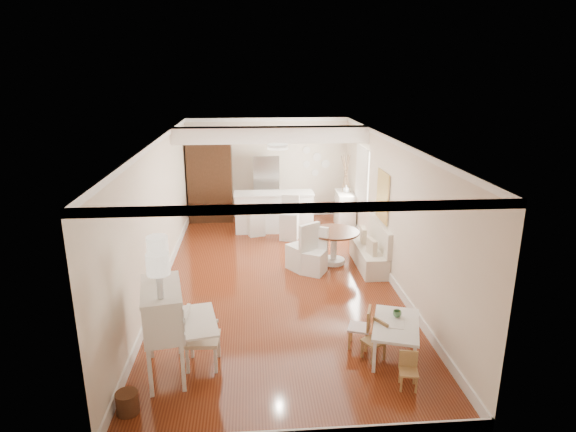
{
  "coord_description": "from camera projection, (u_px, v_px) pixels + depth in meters",
  "views": [
    {
      "loc": [
        -0.48,
        -8.92,
        4.01
      ],
      "look_at": [
        0.24,
        0.3,
        1.23
      ],
      "focal_mm": 30.0,
      "sensor_mm": 36.0,
      "label": 1
    }
  ],
  "objects": [
    {
      "name": "slip_chair_near",
      "position": [
        314.0,
        251.0,
        9.86
      ],
      "size": [
        0.62,
        0.63,
        0.96
      ],
      "primitive_type": "cube",
      "rotation": [
        0.0,
        0.0,
        -0.5
      ],
      "color": "white",
      "rests_on": "ground"
    },
    {
      "name": "pencil_cup",
      "position": [
        397.0,
        314.0,
        7.11
      ],
      "size": [
        0.16,
        0.16,
        0.1
      ],
      "primitive_type": "imported",
      "rotation": [
        0.0,
        0.0,
        -0.39
      ],
      "color": "#528C59",
      "rests_on": "kids_table"
    },
    {
      "name": "bar_stool_left",
      "position": [
        255.0,
        216.0,
        12.2
      ],
      "size": [
        0.5,
        0.5,
        1.0
      ],
      "primitive_type": "cube",
      "rotation": [
        0.0,
        0.0,
        0.28
      ],
      "color": "silver",
      "rests_on": "ground"
    },
    {
      "name": "pantry_cabinet",
      "position": [
        210.0,
        180.0,
        13.24
      ],
      "size": [
        1.2,
        0.6,
        2.3
      ],
      "primitive_type": "cube",
      "color": "#381E11",
      "rests_on": "ground"
    },
    {
      "name": "banquette",
      "position": [
        369.0,
        245.0,
        10.19
      ],
      "size": [
        0.52,
        1.6,
        0.98
      ],
      "primitive_type": "cube",
      "color": "silver",
      "rests_on": "ground"
    },
    {
      "name": "wicker_basket",
      "position": [
        127.0,
        403.0,
        5.87
      ],
      "size": [
        0.32,
        0.32,
        0.28
      ],
      "primitive_type": "cylinder",
      "rotation": [
        0.0,
        0.0,
        0.17
      ],
      "color": "#552F1A",
      "rests_on": "ground"
    },
    {
      "name": "kids_chair_b",
      "position": [
        359.0,
        327.0,
        7.24
      ],
      "size": [
        0.4,
        0.4,
        0.66
      ],
      "primitive_type": "cube",
      "rotation": [
        0.0,
        0.0,
        -1.91
      ],
      "color": "tan",
      "rests_on": "ground"
    },
    {
      "name": "fridge",
      "position": [
        279.0,
        188.0,
        13.43
      ],
      "size": [
        0.75,
        0.65,
        1.8
      ],
      "primitive_type": "imported",
      "color": "silver",
      "rests_on": "ground"
    },
    {
      "name": "secretary_bureau",
      "position": [
        164.0,
        331.0,
        6.49
      ],
      "size": [
        1.19,
        1.21,
        1.3
      ],
      "primitive_type": "cube",
      "rotation": [
        0.0,
        0.0,
        0.19
      ],
      "color": "white",
      "rests_on": "ground"
    },
    {
      "name": "bar_stool_right",
      "position": [
        289.0,
        218.0,
        11.88
      ],
      "size": [
        0.53,
        0.53,
        1.09
      ],
      "primitive_type": "cube",
      "rotation": [
        0.0,
        0.0,
        -0.24
      ],
      "color": "silver",
      "rests_on": "ground"
    },
    {
      "name": "room",
      "position": [
        277.0,
        179.0,
        9.44
      ],
      "size": [
        9.0,
        9.04,
        2.82
      ],
      "color": "maroon",
      "rests_on": "ground"
    },
    {
      "name": "kids_chair_a",
      "position": [
        374.0,
        341.0,
        6.93
      ],
      "size": [
        0.39,
        0.39,
        0.59
      ],
      "primitive_type": "cube",
      "rotation": [
        0.0,
        0.0,
        -1.05
      ],
      "color": "olive",
      "rests_on": "ground"
    },
    {
      "name": "kids_table",
      "position": [
        395.0,
        340.0,
        7.01
      ],
      "size": [
        0.94,
        1.21,
        0.53
      ],
      "primitive_type": "cube",
      "rotation": [
        0.0,
        0.0,
        -0.32
      ],
      "color": "white",
      "rests_on": "ground"
    },
    {
      "name": "kids_chair_c",
      "position": [
        409.0,
        371.0,
        6.29
      ],
      "size": [
        0.29,
        0.29,
        0.5
      ],
      "primitive_type": "cube",
      "rotation": [
        0.0,
        0.0,
        -0.2
      ],
      "color": "#AE854F",
      "rests_on": "ground"
    },
    {
      "name": "dining_table",
      "position": [
        334.0,
        247.0,
        10.41
      ],
      "size": [
        1.2,
        1.2,
        0.74
      ],
      "primitive_type": "cylinder",
      "rotation": [
        0.0,
        0.0,
        -0.12
      ],
      "color": "#4F2A19",
      "rests_on": "ground"
    },
    {
      "name": "slip_chair_far",
      "position": [
        302.0,
        245.0,
        10.05
      ],
      "size": [
        0.71,
        0.72,
        1.06
      ],
      "primitive_type": "cube",
      "rotation": [
        0.0,
        0.0,
        -2.55
      ],
      "color": "silver",
      "rests_on": "ground"
    },
    {
      "name": "sideboard",
      "position": [
        345.0,
        210.0,
        12.84
      ],
      "size": [
        0.49,
        1.02,
        0.95
      ],
      "primitive_type": "cube",
      "rotation": [
        0.0,
        0.0,
        -0.04
      ],
      "color": "beige",
      "rests_on": "ground"
    },
    {
      "name": "branch_vase",
      "position": [
        346.0,
        189.0,
        12.71
      ],
      "size": [
        0.22,
        0.22,
        0.19
      ],
      "primitive_type": "imported",
      "rotation": [
        0.0,
        0.0,
        0.3
      ],
      "color": "silver",
      "rests_on": "sideboard"
    },
    {
      "name": "breakfast_counter",
      "position": [
        274.0,
        212.0,
        12.52
      ],
      "size": [
        2.05,
        0.65,
        1.03
      ],
      "primitive_type": "cube",
      "color": "white",
      "rests_on": "ground"
    },
    {
      "name": "gustavian_armchair",
      "position": [
        203.0,
        338.0,
        6.74
      ],
      "size": [
        0.52,
        0.52,
        0.86
      ],
      "primitive_type": "cube",
      "rotation": [
        0.0,
        0.0,
        1.53
      ],
      "color": "white",
      "rests_on": "ground"
    }
  ]
}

